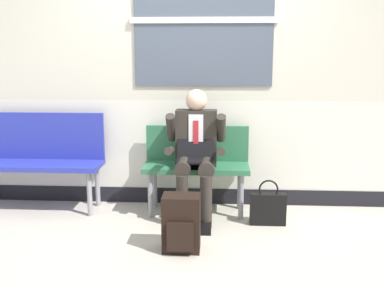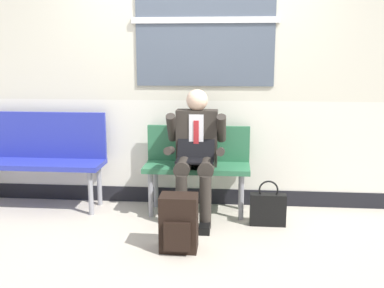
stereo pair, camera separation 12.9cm
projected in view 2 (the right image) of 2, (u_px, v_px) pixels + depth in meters
name	position (u px, v px, depth m)	size (l,w,h in m)	color
ground_plane	(187.00, 225.00, 4.28)	(18.00, 18.00, 0.00)	#B2A899
station_wall	(194.00, 60.00, 4.64)	(5.72, 0.16, 3.05)	beige
bench_with_person	(197.00, 161.00, 4.56)	(1.04, 0.42, 0.86)	#2D6B47
bench_empty	(39.00, 152.00, 4.71)	(1.37, 0.42, 0.98)	#28339E
person_seated	(196.00, 151.00, 4.34)	(0.57, 0.70, 1.25)	#2D2823
backpack	(179.00, 223.00, 3.69)	(0.30, 0.26, 0.47)	black
handbag	(268.00, 209.00, 4.24)	(0.33, 0.10, 0.43)	black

